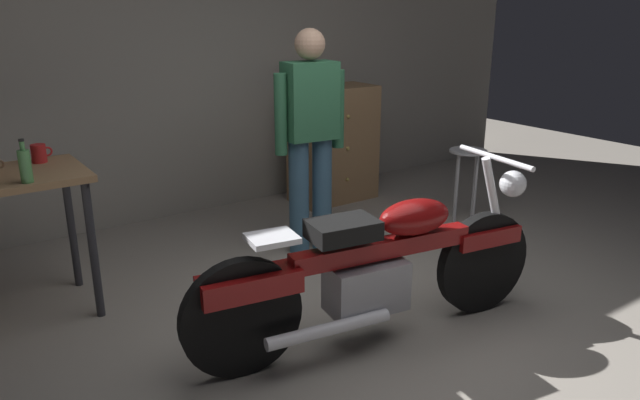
{
  "coord_description": "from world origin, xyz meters",
  "views": [
    {
      "loc": [
        -2.1,
        -2.23,
        1.82
      ],
      "look_at": [
        -0.03,
        0.7,
        0.65
      ],
      "focal_mm": 33.61,
      "sensor_mm": 36.0,
      "label": 1
    }
  ],
  "objects": [
    {
      "name": "wooden_dresser",
      "position": [
        1.25,
        2.3,
        0.55
      ],
      "size": [
        0.8,
        0.47,
        1.1
      ],
      "color": "#99724C",
      "rests_on": "ground_plane"
    },
    {
      "name": "bottle",
      "position": [
        -1.6,
        1.24,
        1.0
      ],
      "size": [
        0.06,
        0.06,
        0.24
      ],
      "color": "#4C8C4C",
      "rests_on": "workbench"
    },
    {
      "name": "mug_red_diner",
      "position": [
        -1.45,
        1.68,
        0.96
      ],
      "size": [
        0.12,
        0.09,
        0.11
      ],
      "color": "red",
      "rests_on": "workbench"
    },
    {
      "name": "motorcycle",
      "position": [
        -0.1,
        0.06,
        0.45
      ],
      "size": [
        2.17,
        0.67,
        1.0
      ],
      "rotation": [
        0.0,
        0.0,
        -0.16
      ],
      "color": "black",
      "rests_on": "ground_plane"
    },
    {
      "name": "ground_plane",
      "position": [
        0.0,
        0.0,
        0.0
      ],
      "size": [
        12.0,
        12.0,
        0.0
      ],
      "primitive_type": "plane",
      "color": "gray"
    },
    {
      "name": "back_wall",
      "position": [
        0.0,
        2.8,
        1.55
      ],
      "size": [
        8.0,
        0.12,
        3.1
      ],
      "primitive_type": "cube",
      "color": "gray",
      "rests_on": "ground_plane"
    },
    {
      "name": "person_standing",
      "position": [
        0.34,
        1.36,
        0.93
      ],
      "size": [
        0.57,
        0.25,
        1.67
      ],
      "rotation": [
        0.0,
        0.0,
        3.05
      ],
      "color": "#3D6683",
      "rests_on": "ground_plane"
    },
    {
      "name": "shop_stool",
      "position": [
        1.83,
        1.13,
        0.5
      ],
      "size": [
        0.32,
        0.32,
        0.64
      ],
      "color": "#B2B2B7",
      "rests_on": "ground_plane"
    }
  ]
}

